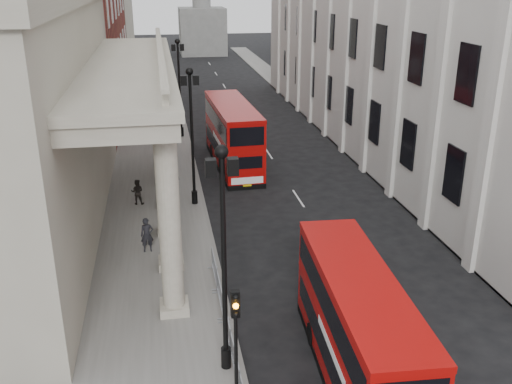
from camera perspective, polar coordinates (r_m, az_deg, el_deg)
The scene contains 14 objects.
sidewalk_west at distance 44.93m, azimuth -10.10°, elevation 3.34°, with size 6.00×140.00×0.12m, color slate.
sidewalk_east at distance 47.67m, azimuth 10.18°, elevation 4.36°, with size 3.00×140.00×0.12m, color slate.
kerb at distance 44.99m, azimuth -6.34°, elevation 3.58°, with size 0.20×140.00×0.14m, color slate.
portico_building at distance 32.79m, azimuth -23.91°, elevation 6.12°, with size 9.00×28.00×12.00m, color #9C9583.
brick_building at distance 61.49m, azimuth -18.22°, elevation 17.71°, with size 9.00×32.00×22.00m, color maroon.
lamp_post_south at distance 18.99m, azimuth -3.26°, elevation -5.55°, with size 1.05×0.44×8.32m.
lamp_post_mid at distance 34.03m, azimuth -6.44°, elevation 6.38°, with size 1.05×0.44×8.32m.
lamp_post_north at distance 49.67m, azimuth -7.68°, elevation 10.91°, with size 1.05×0.44×8.32m.
traffic_light at distance 18.18m, azimuth -2.05°, elevation -13.44°, with size 0.28×0.33×4.30m.
bus_near at distance 20.21m, azimuth 10.07°, elevation -13.25°, with size 2.78×9.54×4.07m.
bus_far at distance 42.11m, azimuth -2.35°, elevation 5.84°, with size 3.06×10.90×4.66m.
pedestrian_a at distance 29.49m, azimuth -10.84°, elevation -4.24°, with size 0.66×0.43×1.80m, color black.
pedestrian_b at distance 35.68m, azimuth -11.79°, elevation 0.02°, with size 0.77×0.60×1.59m, color black.
pedestrian_c at distance 38.25m, azimuth -8.26°, elevation 1.66°, with size 0.77×0.50×1.57m, color black.
Camera 1 is at (-2.43, -12.91, 13.36)m, focal length 40.00 mm.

